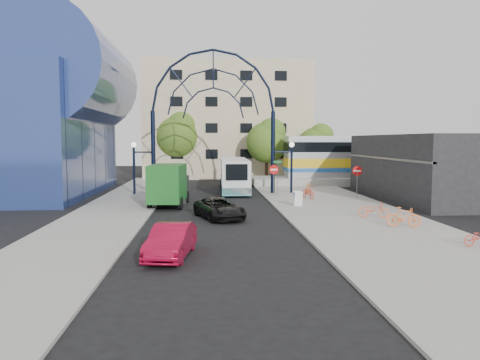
{
  "coord_description": "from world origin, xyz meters",
  "views": [
    {
      "loc": [
        -0.56,
        -25.2,
        4.56
      ],
      "look_at": [
        1.65,
        6.0,
        1.91
      ],
      "focal_mm": 35.0,
      "sensor_mm": 36.0,
      "label": 1
    }
  ],
  "objects": [
    {
      "name": "apartment_block",
      "position": [
        2.0,
        34.97,
        7.0
      ],
      "size": [
        20.0,
        12.1,
        14.0
      ],
      "color": "tan",
      "rests_on": "ground"
    },
    {
      "name": "bike_far_b",
      "position": [
        9.55,
        -2.05,
        0.63
      ],
      "size": [
        1.77,
        0.88,
        1.03
      ],
      "primitive_type": "imported",
      "rotation": [
        0.0,
        0.0,
        1.33
      ],
      "color": "orange",
      "rests_on": "sidewalk_east"
    },
    {
      "name": "sidewalk_east",
      "position": [
        8.0,
        4.0,
        0.06
      ],
      "size": [
        8.0,
        56.0,
        0.12
      ],
      "primitive_type": "cube",
      "color": "gray",
      "rests_on": "ground"
    },
    {
      "name": "bike_near_b",
      "position": [
        7.62,
        12.12,
        0.61
      ],
      "size": [
        0.61,
        1.66,
        0.97
      ],
      "primitive_type": "imported",
      "rotation": [
        0.0,
        0.0,
        0.09
      ],
      "color": "orange",
      "rests_on": "sidewalk_east"
    },
    {
      "name": "street_name_sign",
      "position": [
        5.2,
        12.6,
        2.13
      ],
      "size": [
        0.7,
        0.7,
        2.8
      ],
      "color": "slate",
      "rests_on": "sidewalk_east"
    },
    {
      "name": "black_suv",
      "position": [
        0.16,
        1.81,
        0.61
      ],
      "size": [
        3.35,
        4.8,
        1.22
      ],
      "primitive_type": "imported",
      "rotation": [
        0.0,
        0.0,
        0.34
      ],
      "color": "black",
      "rests_on": "ground"
    },
    {
      "name": "bike_far_c",
      "position": [
        10.89,
        -6.54,
        0.52
      ],
      "size": [
        1.59,
        0.82,
        0.8
      ],
      "primitive_type": "imported",
      "rotation": [
        0.0,
        0.0,
        1.77
      ],
      "color": "red",
      "rests_on": "sidewalk_east"
    },
    {
      "name": "gateway_arch",
      "position": [
        0.0,
        14.0,
        8.56
      ],
      "size": [
        13.64,
        0.44,
        12.1
      ],
      "color": "black",
      "rests_on": "ground"
    },
    {
      "name": "tree_north_b",
      "position": [
        -3.88,
        29.93,
        5.27
      ],
      "size": [
        5.12,
        5.12,
        8.0
      ],
      "color": "#382314",
      "rests_on": "ground"
    },
    {
      "name": "ground",
      "position": [
        0.0,
        0.0,
        0.0
      ],
      "size": [
        120.0,
        120.0,
        0.0
      ],
      "primitive_type": "plane",
      "color": "black",
      "rests_on": "ground"
    },
    {
      "name": "plaza_west",
      "position": [
        -6.5,
        6.0,
        0.06
      ],
      "size": [
        5.0,
        50.0,
        0.12
      ],
      "primitive_type": "cube",
      "color": "gray",
      "rests_on": "ground"
    },
    {
      "name": "do_not_enter_sign",
      "position": [
        11.0,
        10.0,
        1.98
      ],
      "size": [
        0.76,
        0.07,
        2.48
      ],
      "color": "slate",
      "rests_on": "sidewalk_east"
    },
    {
      "name": "transit_hall",
      "position": [
        -15.3,
        15.0,
        6.7
      ],
      "size": [
        16.5,
        18.0,
        14.5
      ],
      "color": "navy",
      "rests_on": "ground"
    },
    {
      "name": "red_sedan",
      "position": [
        -1.98,
        -7.09,
        0.65
      ],
      "size": [
        1.96,
        4.13,
        1.31
      ],
      "primitive_type": "imported",
      "rotation": [
        0.0,
        0.0,
        -0.15
      ],
      "color": "maroon",
      "rests_on": "ground"
    },
    {
      "name": "stop_sign",
      "position": [
        4.8,
        12.0,
        1.99
      ],
      "size": [
        0.8,
        0.07,
        2.5
      ],
      "color": "slate",
      "rests_on": "sidewalk_east"
    },
    {
      "name": "sandwich_board",
      "position": [
        5.6,
        5.98,
        0.74
      ],
      "size": [
        0.55,
        0.61,
        0.99
      ],
      "color": "white",
      "rests_on": "sidewalk_east"
    },
    {
      "name": "bike_near_a",
      "position": [
        7.19,
        10.03,
        0.61
      ],
      "size": [
        1.14,
        1.95,
        0.97
      ],
      "primitive_type": "imported",
      "rotation": [
        0.0,
        0.0,
        0.29
      ],
      "color": "#F64431",
      "rests_on": "sidewalk_east"
    },
    {
      "name": "train_car",
      "position": [
        20.0,
        22.0,
        2.9
      ],
      "size": [
        25.1,
        3.05,
        4.2
      ],
      "color": "#B7B7BC",
      "rests_on": "train_platform"
    },
    {
      "name": "commercial_block_east",
      "position": [
        16.0,
        10.0,
        2.5
      ],
      "size": [
        6.0,
        16.0,
        5.0
      ],
      "primitive_type": "cube",
      "color": "black",
      "rests_on": "ground"
    },
    {
      "name": "tree_north_a",
      "position": [
        6.12,
        25.93,
        4.61
      ],
      "size": [
        4.48,
        4.48,
        7.0
      ],
      "color": "#382314",
      "rests_on": "ground"
    },
    {
      "name": "city_bus",
      "position": [
        1.88,
        16.62,
        1.52
      ],
      "size": [
        2.67,
        10.63,
        2.9
      ],
      "rotation": [
        0.0,
        0.0,
        -0.02
      ],
      "color": "silver",
      "rests_on": "ground"
    },
    {
      "name": "tree_north_c",
      "position": [
        12.12,
        27.93,
        4.28
      ],
      "size": [
        4.16,
        4.16,
        6.5
      ],
      "color": "#382314",
      "rests_on": "ground"
    },
    {
      "name": "bike_far_a",
      "position": [
        9.05,
        1.0,
        0.57
      ],
      "size": [
        1.81,
        1.01,
        0.9
      ],
      "primitive_type": "imported",
      "rotation": [
        0.0,
        0.0,
        1.32
      ],
      "color": "#F75C31",
      "rests_on": "sidewalk_east"
    },
    {
      "name": "green_truck",
      "position": [
        -3.19,
        7.49,
        1.46
      ],
      "size": [
        2.62,
        5.95,
        2.93
      ],
      "rotation": [
        0.0,
        0.0,
        -0.08
      ],
      "color": "black",
      "rests_on": "ground"
    },
    {
      "name": "train_platform",
      "position": [
        20.0,
        22.0,
        0.4
      ],
      "size": [
        32.0,
        5.0,
        0.8
      ],
      "primitive_type": "cube",
      "color": "gray",
      "rests_on": "ground"
    }
  ]
}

